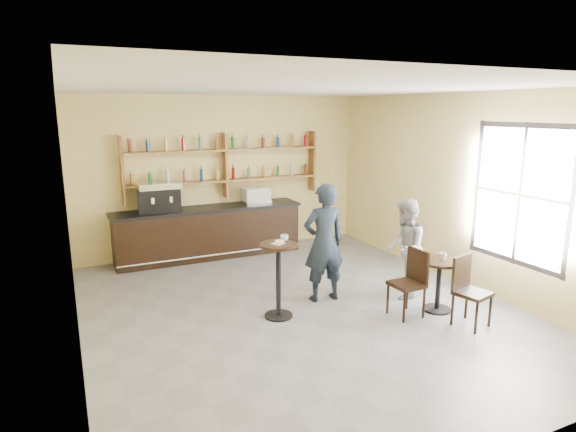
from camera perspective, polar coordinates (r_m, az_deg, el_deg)
name	(u,v)px	position (r m, az deg, el deg)	size (l,w,h in m)	color
floor	(299,309)	(7.31, 1.28, -11.00)	(7.00, 7.00, 0.00)	slate
ceiling	(300,88)	(6.71, 1.42, 14.93)	(7.00, 7.00, 0.00)	white
wall_back	(224,175)	(10.05, -7.65, 4.86)	(7.00, 7.00, 0.00)	#E9D384
wall_front	(500,282)	(4.12, 23.86, -7.21)	(7.00, 7.00, 0.00)	#E9D384
wall_left	(68,225)	(6.14, -24.58, -1.02)	(7.00, 7.00, 0.00)	#E9D384
wall_right	(459,190)	(8.59, 19.58, 2.96)	(7.00, 7.00, 0.00)	#E9D384
window_pane	(520,195)	(7.78, 25.79, 2.26)	(2.00, 2.00, 0.00)	white
window_frame	(520,195)	(7.77, 25.76, 2.25)	(0.04, 1.70, 2.10)	black
shelf_unit	(225,165)	(9.90, -7.46, 5.98)	(4.00, 0.26, 1.40)	brown
liquor_bottles	(225,157)	(9.88, -7.48, 6.96)	(3.68, 0.10, 1.00)	#8C5919
bar_counter	(209,232)	(9.80, -9.35, -1.90)	(3.76, 0.73, 1.02)	black
espresso_machine	(159,197)	(9.43, -15.01, 2.18)	(0.78, 0.50, 0.56)	black
pastry_case	(256,195)	(9.97, -3.86, 2.44)	(0.54, 0.43, 0.33)	silver
pedestal_table	(278,281)	(6.88, -1.14, -7.66)	(0.53, 0.53, 1.09)	black
napkin	(278,243)	(6.71, -1.16, -3.27)	(0.15, 0.15, 0.00)	white
donut	(279,242)	(6.70, -1.05, -3.08)	(0.13, 0.13, 0.05)	#D99F4F
cup_pedestal	(284,238)	(6.84, -0.43, -2.59)	(0.11, 0.11, 0.09)	white
man_main	(324,243)	(7.39, 4.28, -3.18)	(0.67, 0.44, 1.84)	black
cafe_table	(438,285)	(7.47, 17.39, -7.85)	(0.61, 0.61, 0.78)	black
cup_cafe	(443,256)	(7.37, 17.90, -4.57)	(0.11, 0.11, 0.10)	white
chair_west	(407,284)	(7.13, 13.87, -7.79)	(0.42, 0.42, 0.97)	black
chair_south	(473,293)	(7.08, 21.04, -8.47)	(0.42, 0.42, 0.96)	black
patron_second	(405,249)	(7.77, 13.65, -3.77)	(0.77, 0.60, 1.57)	gray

